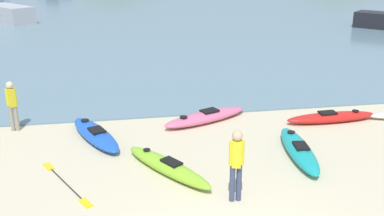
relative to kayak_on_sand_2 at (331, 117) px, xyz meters
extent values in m
cube|color=slate|center=(-5.09, 36.41, -0.13)|extent=(160.00, 70.00, 0.06)
ellipsoid|color=red|center=(0.00, 0.00, 0.00)|extent=(3.24, 0.75, 0.32)
cube|color=black|center=(-0.16, -0.01, 0.18)|extent=(0.59, 0.37, 0.05)
cylinder|color=black|center=(0.88, 0.03, 0.17)|extent=(0.22, 0.22, 0.02)
ellipsoid|color=teal|center=(-2.14, -2.33, 0.01)|extent=(1.04, 3.25, 0.35)
cube|color=black|center=(-2.16, -2.49, 0.21)|extent=(0.43, 0.61, 0.05)
cylinder|color=black|center=(-2.03, -1.46, 0.20)|extent=(0.23, 0.23, 0.02)
ellipsoid|color=blue|center=(-7.86, -0.14, 0.01)|extent=(1.91, 3.21, 0.34)
cube|color=black|center=(-7.80, -0.29, 0.20)|extent=(0.59, 0.68, 0.05)
cylinder|color=black|center=(-8.20, 0.66, 0.19)|extent=(0.26, 0.26, 0.02)
ellipsoid|color=#8CCC2D|center=(-5.94, -2.73, 0.01)|extent=(2.22, 3.01, 0.35)
cube|color=black|center=(-5.85, -2.86, 0.21)|extent=(0.58, 0.66, 0.05)
cylinder|color=black|center=(-6.42, -1.98, 0.19)|extent=(0.20, 0.20, 0.02)
ellipsoid|color=#E5668C|center=(-4.21, 0.74, 0.01)|extent=(3.25, 1.99, 0.35)
cube|color=black|center=(-4.06, 0.80, 0.21)|extent=(0.70, 0.61, 0.05)
cylinder|color=black|center=(-5.02, 0.38, 0.20)|extent=(0.26, 0.26, 0.02)
cylinder|color=#384260|center=(-4.64, -4.38, 0.28)|extent=(0.13, 0.13, 0.88)
cylinder|color=#384260|center=(-4.48, -4.38, 0.28)|extent=(0.13, 0.13, 0.88)
cube|color=yellow|center=(-4.56, -4.38, 1.03)|extent=(0.26, 0.28, 0.63)
cylinder|color=yellow|center=(-4.69, -4.38, 1.05)|extent=(0.09, 0.09, 0.60)
cylinder|color=yellow|center=(-4.43, -4.38, 1.05)|extent=(0.09, 0.09, 0.60)
sphere|color=tan|center=(-4.56, -4.38, 1.47)|extent=(0.24, 0.24, 0.24)
cylinder|color=gray|center=(-10.50, 1.02, 0.25)|extent=(0.12, 0.12, 0.83)
cylinder|color=gray|center=(-10.36, 1.02, 0.25)|extent=(0.12, 0.12, 0.83)
cube|color=yellow|center=(-10.43, 1.02, 0.96)|extent=(0.28, 0.29, 0.59)
cylinder|color=yellow|center=(-10.55, 1.02, 0.98)|extent=(0.09, 0.09, 0.56)
cylinder|color=yellow|center=(-10.31, 1.02, 0.98)|extent=(0.09, 0.09, 0.56)
sphere|color=beige|center=(-10.43, 1.02, 1.37)|extent=(0.22, 0.22, 0.22)
cube|color=#B2B2B7|center=(-15.31, 25.34, 0.56)|extent=(4.60, 5.11, 1.32)
cylinder|color=black|center=(-8.52, -2.90, -0.15)|extent=(0.90, 1.70, 0.03)
cube|color=yellow|center=(-9.06, -1.86, -0.15)|extent=(0.36, 0.47, 0.03)
cube|color=yellow|center=(-7.98, -3.93, -0.15)|extent=(0.36, 0.47, 0.03)
camera|label=1|loc=(-7.13, -13.24, 5.33)|focal=42.00mm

